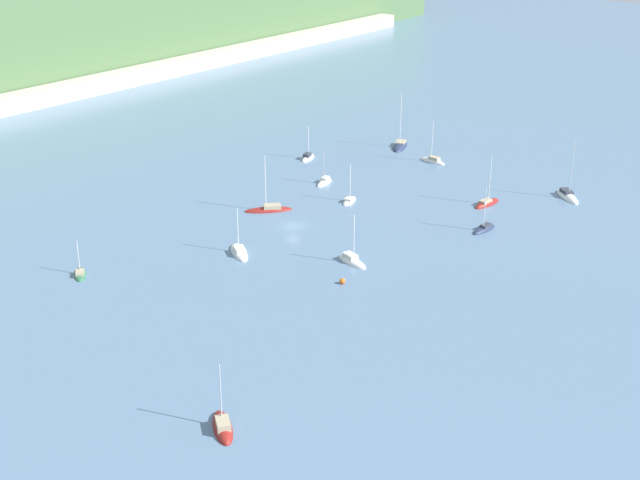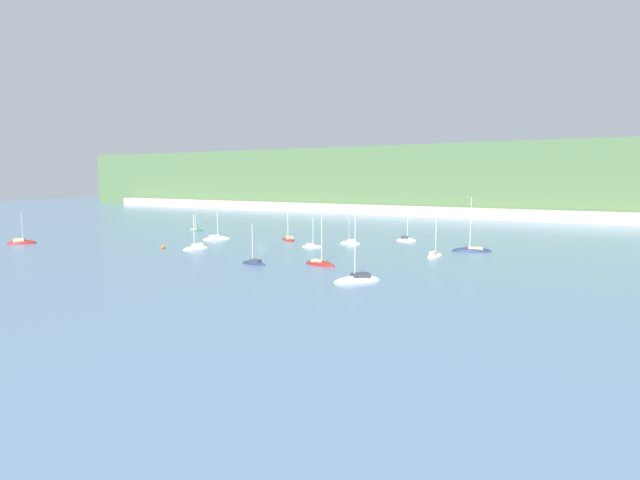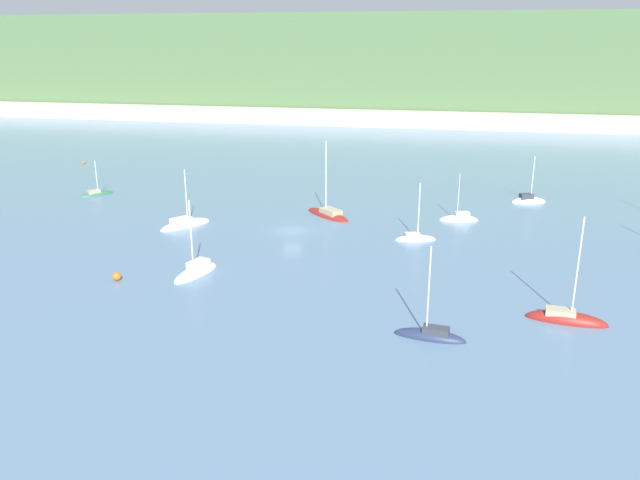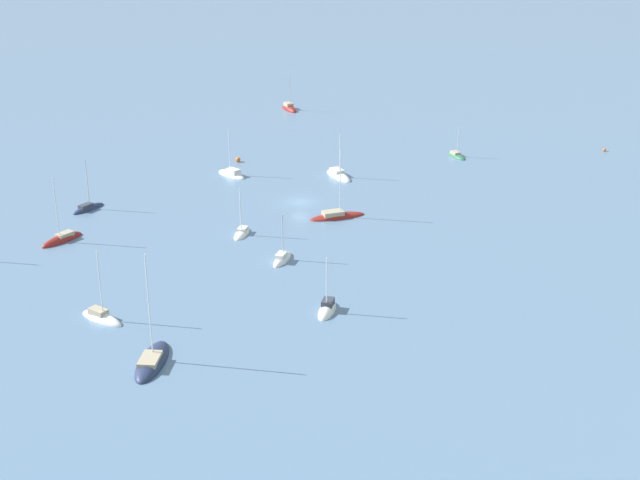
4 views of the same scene
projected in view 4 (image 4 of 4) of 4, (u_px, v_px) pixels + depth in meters
The scene contains 15 objects.
ground_plane at pixel (300, 202), 138.81m from camera, with size 600.00×600.00×0.00m, color slate.
sailboat_0 at pixel (337, 217), 132.65m from camera, with size 8.10×7.64×10.92m.
sailboat_1 at pixel (232, 175), 151.13m from camera, with size 3.74×6.73×8.76m.
sailboat_2 at pixel (282, 260), 117.73m from camera, with size 5.43×2.53×7.19m.
sailboat_3 at pixel (242, 234), 126.39m from camera, with size 5.30×3.09×7.67m.
sailboat_4 at pixel (338, 176), 150.61m from camera, with size 5.97×7.36×8.29m.
sailboat_5 at pixel (152, 362), 92.98m from camera, with size 9.17×6.07×13.16m.
sailboat_6 at pixel (102, 319), 102.06m from camera, with size 2.46×6.42×9.49m.
sailboat_7 at pixel (289, 109), 193.91m from camera, with size 5.72×6.55×8.87m.
sailboat_8 at pixel (327, 310), 104.01m from camera, with size 5.44×3.14×7.82m.
sailboat_9 at pixel (88, 209), 135.74m from camera, with size 6.03×2.24×8.53m.
sailboat_11 at pixel (62, 240), 124.08m from camera, with size 6.97×2.69×10.31m.
sailboat_12 at pixel (456, 156), 161.46m from camera, with size 4.67×5.25×6.01m.
mooring_buoy_0 at pixel (604, 150), 164.43m from camera, with size 0.58×0.58×0.58m.
mooring_buoy_1 at pixel (238, 160), 158.27m from camera, with size 0.86×0.86×0.86m.
Camera 4 is at (112.63, 66.38, 47.13)m, focal length 50.00 mm.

